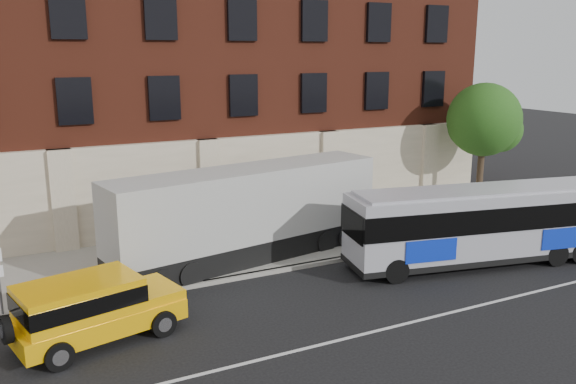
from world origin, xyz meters
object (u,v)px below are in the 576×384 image
street_tree (485,123)px  city_bus (486,222)px  shipping_container (248,216)px  yellow_suv (90,306)px

street_tree → city_bus: (-5.64, -6.07, -2.80)m
street_tree → shipping_container: 13.87m
yellow_suv → shipping_container: (6.39, 4.11, 0.74)m
street_tree → shipping_container: (-13.49, -1.88, -2.62)m
street_tree → city_bus: bearing=-132.9°
street_tree → shipping_container: bearing=-172.0°
city_bus → yellow_suv: city_bus is taller
street_tree → shipping_container: street_tree is taller
city_bus → shipping_container: 8.90m
street_tree → yellow_suv: street_tree is taller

